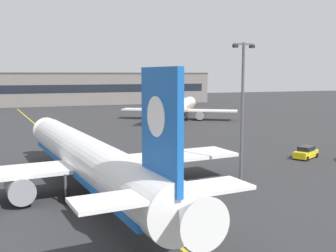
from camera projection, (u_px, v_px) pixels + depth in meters
The scene contains 6 objects.
taxiway_centreline at pixel (80, 162), 53.18m from camera, with size 0.30×180.00×0.01m, color yellow.
airliner_foreground at pixel (88, 159), 38.53m from camera, with size 32.31×41.52×11.65m.
airliner_background at pixel (179, 108), 101.81m from camera, with size 26.33×32.60×10.43m.
apron_lamp_post at pixel (242, 114), 39.48m from camera, with size 2.24×0.90×14.17m.
service_car_nearest at pixel (306, 153), 55.32m from camera, with size 4.56×3.53×1.79m.
terminal_building at pixel (35, 89), 146.72m from camera, with size 131.10×12.40×11.80m.
Camera 1 is at (-8.38, -22.75, 11.24)m, focal length 44.18 mm.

